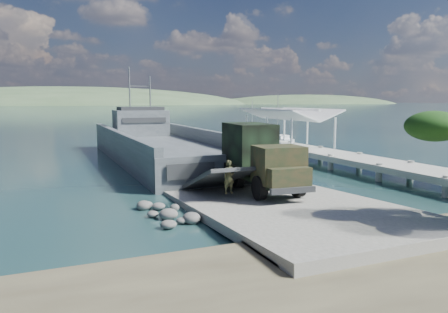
# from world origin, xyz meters

# --- Properties ---
(ground) EXTENTS (1400.00, 1400.00, 0.00)m
(ground) POSITION_xyz_m (0.00, 0.00, 0.00)
(ground) COLOR #1C4043
(ground) RESTS_ON ground
(boat_ramp) EXTENTS (10.00, 18.00, 0.50)m
(boat_ramp) POSITION_xyz_m (0.00, -1.00, 0.25)
(boat_ramp) COLOR slate
(boat_ramp) RESTS_ON ground
(shoreline_rocks) EXTENTS (3.20, 5.60, 0.90)m
(shoreline_rocks) POSITION_xyz_m (-6.20, 0.50, 0.00)
(shoreline_rocks) COLOR #51514F
(shoreline_rocks) RESTS_ON ground
(distant_headlands) EXTENTS (1000.00, 240.00, 48.00)m
(distant_headlands) POSITION_xyz_m (50.00, 560.00, 0.00)
(distant_headlands) COLOR #3D5837
(distant_headlands) RESTS_ON ground
(pier) EXTENTS (6.40, 44.00, 6.10)m
(pier) POSITION_xyz_m (13.00, 18.77, 1.60)
(pier) COLOR #A2A39A
(pier) RESTS_ON ground
(landing_craft) EXTENTS (9.65, 37.10, 10.99)m
(landing_craft) POSITION_xyz_m (-0.76, 21.39, 0.90)
(landing_craft) COLOR #454D51
(landing_craft) RESTS_ON ground
(military_truck) EXTENTS (3.48, 9.04, 4.10)m
(military_truck) POSITION_xyz_m (0.53, 3.16, 2.54)
(military_truck) COLOR black
(military_truck) RESTS_ON boat_ramp
(soldier) EXTENTS (0.74, 0.53, 1.91)m
(soldier) POSITION_xyz_m (-2.58, 0.73, 1.46)
(soldier) COLOR black
(soldier) RESTS_ON boat_ramp
(sailboat_near) EXTENTS (2.16, 6.04, 7.22)m
(sailboat_near) POSITION_xyz_m (19.25, 32.77, 0.39)
(sailboat_near) COLOR white
(sailboat_near) RESTS_ON ground
(sailboat_far) EXTENTS (2.37, 5.30, 6.23)m
(sailboat_far) POSITION_xyz_m (18.75, 39.87, 0.33)
(sailboat_far) COLOR white
(sailboat_far) RESTS_ON ground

